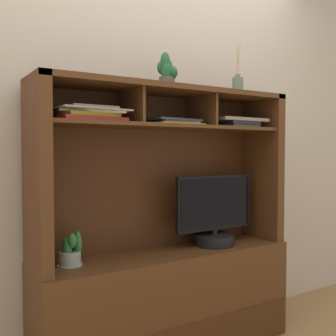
% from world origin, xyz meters
% --- Properties ---
extents(back_wall, '(6.00, 0.02, 2.80)m').
position_xyz_m(back_wall, '(0.00, 0.23, 1.40)').
color(back_wall, beige).
rests_on(back_wall, ground).
extents(media_console, '(1.55, 0.44, 1.55)m').
position_xyz_m(media_console, '(0.00, 0.01, 0.48)').
color(media_console, '#512F16').
rests_on(media_console, ground).
extents(tv_monitor, '(0.56, 0.25, 0.44)m').
position_xyz_m(tv_monitor, '(0.33, -0.02, 0.77)').
color(tv_monitor, black).
rests_on(tv_monitor, media_console).
extents(potted_orchid, '(0.13, 0.13, 0.18)m').
position_xyz_m(potted_orchid, '(-0.58, 0.02, 0.67)').
color(potted_orchid, '#8CA092').
rests_on(potted_orchid, media_console).
extents(magazine_stack_left, '(0.33, 0.24, 0.03)m').
position_xyz_m(magazine_stack_left, '(0.02, -0.02, 1.35)').
color(magazine_stack_left, gold).
rests_on(magazine_stack_left, media_console).
extents(magazine_stack_centre, '(0.37, 0.23, 0.06)m').
position_xyz_m(magazine_stack_centre, '(0.50, -0.02, 1.37)').
color(magazine_stack_centre, '#4C735C').
rests_on(magazine_stack_centre, media_console).
extents(magazine_stack_right, '(0.39, 0.27, 0.07)m').
position_xyz_m(magazine_stack_right, '(-0.49, -0.05, 1.37)').
color(magazine_stack_right, '#A4342E').
rests_on(magazine_stack_right, media_console).
extents(diffuser_bottle, '(0.07, 0.07, 0.31)m').
position_xyz_m(diffuser_bottle, '(0.50, -0.03, 1.60)').
color(diffuser_bottle, slate).
rests_on(diffuser_bottle, media_console).
extents(potted_succulent, '(0.11, 0.11, 0.20)m').
position_xyz_m(potted_succulent, '(-0.00, 0.01, 1.64)').
color(potted_succulent, '#544C48').
rests_on(potted_succulent, media_console).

